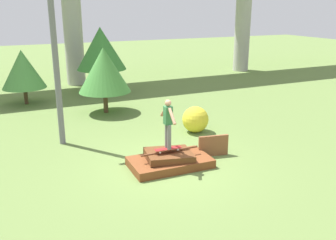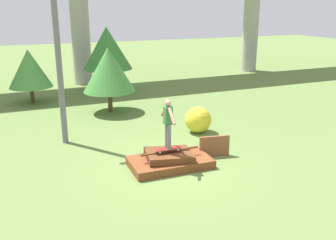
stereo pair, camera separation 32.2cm
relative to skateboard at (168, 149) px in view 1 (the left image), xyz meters
name	(u,v)px [view 1 (the left image)]	position (x,y,z in m)	size (l,w,h in m)	color
ground_plane	(170,166)	(0.09, 0.05, -0.59)	(80.00, 80.00, 0.00)	olive
scrap_pile	(170,160)	(0.08, 0.05, -0.40)	(2.42, 1.41, 0.52)	brown
scrap_plank_loose	(213,146)	(1.69, 0.21, -0.25)	(0.98, 0.26, 0.68)	brown
skateboard	(168,149)	(0.00, 0.00, 0.00)	(0.82, 0.21, 0.09)	maroon
skater	(168,121)	(0.00, 0.00, 0.85)	(0.23, 1.03, 1.47)	slate
utility_pole	(54,44)	(-2.50, 3.39, 2.85)	(1.30, 0.20, 6.64)	slate
tree_behind_left	(104,70)	(-0.03, 6.62, 1.33)	(2.30, 2.30, 2.90)	#4C3823
tree_behind_right	(23,69)	(-3.16, 9.73, 1.11)	(2.07, 2.07, 2.63)	#4C3823
tree_mid_back	(101,48)	(0.89, 10.50, 1.83)	(2.64, 2.64, 3.55)	brown
bush_yellow_flowering	(195,119)	(2.31, 2.53, -0.10)	(1.00, 1.00, 1.00)	gold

